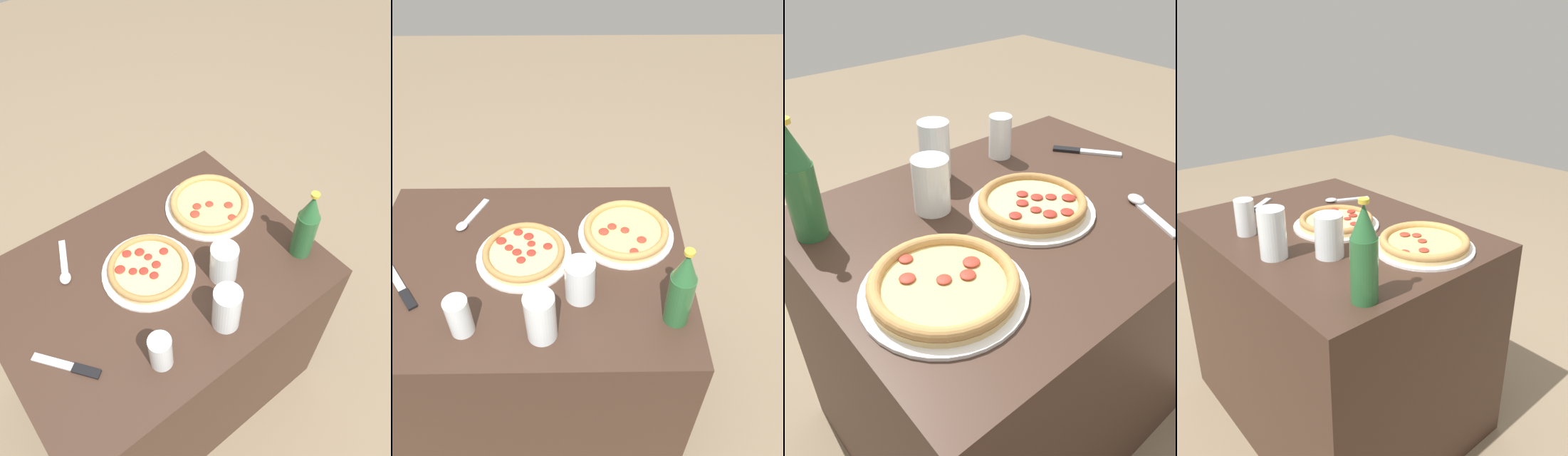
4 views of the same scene
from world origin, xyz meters
TOP-DOWN VIEW (x-y plane):
  - ground_plane at (0.00, 0.00)m, footprint 8.00×8.00m
  - table at (0.00, 0.00)m, footprint 0.97×0.73m
  - pizza_salami at (-0.01, 0.02)m, footprint 0.29×0.29m
  - pizza_veggie at (0.31, 0.11)m, footprint 0.30×0.30m
  - glass_lemonade at (0.16, -0.13)m, footprint 0.08×0.08m
  - glass_orange_juice at (-0.14, -0.24)m, footprint 0.06×0.06m
  - glass_water at (0.06, -0.25)m, footprint 0.08×0.08m
  - beer_bottle at (0.41, -0.21)m, footprint 0.07×0.07m
  - knife at (-0.35, -0.10)m, footprint 0.13×0.17m
  - spoon at (-0.21, 0.18)m, footprint 0.09×0.17m

SIDE VIEW (x-z plane):
  - ground_plane at x=0.00m, z-range 0.00..0.00m
  - table at x=0.00m, z-range 0.00..0.74m
  - knife at x=-0.35m, z-range 0.74..0.75m
  - spoon at x=-0.21m, z-range 0.74..0.76m
  - pizza_salami at x=-0.01m, z-range 0.74..0.78m
  - pizza_veggie at x=0.31m, z-range 0.74..0.78m
  - glass_orange_juice at x=-0.14m, z-range 0.74..0.85m
  - glass_lemonade at x=0.16m, z-range 0.73..0.86m
  - glass_water at x=0.06m, z-range 0.74..0.88m
  - beer_bottle at x=0.41m, z-range 0.73..0.99m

